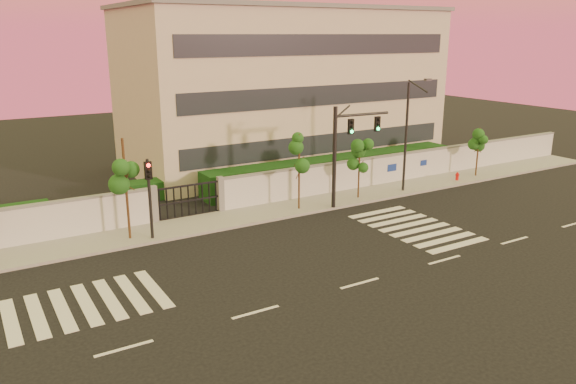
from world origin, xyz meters
TOP-DOWN VIEW (x-y plane):
  - ground at (0.00, 0.00)m, footprint 120.00×120.00m
  - sidewalk at (0.00, 10.50)m, footprint 60.00×3.00m
  - perimeter_wall at (0.10, 12.00)m, footprint 60.00×0.36m
  - hedge_row at (1.17, 14.74)m, footprint 41.00×4.25m
  - institutional_building at (9.00, 21.99)m, footprint 24.40×12.40m
  - road_markings at (-1.58, 3.76)m, footprint 57.00×7.62m
  - street_tree_c at (-6.92, 10.11)m, footprint 1.57×1.25m
  - street_tree_d at (3.18, 9.99)m, footprint 1.39×1.11m
  - street_tree_e at (7.68, 10.04)m, footprint 1.32×1.05m
  - street_tree_f at (18.66, 10.15)m, footprint 1.39×1.11m
  - traffic_signal_main at (5.86, 9.11)m, footprint 3.92×0.47m
  - traffic_signal_secondary at (-5.95, 9.50)m, footprint 0.33×0.33m
  - streetlight_east at (11.26, 9.66)m, footprint 0.45×1.83m
  - fire_hydrant at (16.44, 9.89)m, footprint 0.28×0.27m

SIDE VIEW (x-z plane):
  - ground at x=0.00m, z-range 0.00..0.00m
  - road_markings at x=-1.58m, z-range 0.00..0.02m
  - sidewalk at x=0.00m, z-range 0.00..0.15m
  - fire_hydrant at x=16.44m, z-range 0.00..0.72m
  - hedge_row at x=1.17m, z-range -0.08..1.72m
  - perimeter_wall at x=0.10m, z-range -0.03..2.17m
  - street_tree_f at x=18.66m, z-range 0.87..4.55m
  - traffic_signal_secondary at x=-5.95m, z-range 0.58..4.86m
  - street_tree_e at x=7.68m, z-range 0.90..4.70m
  - street_tree_d at x=3.18m, z-range 1.09..5.73m
  - street_tree_c at x=-6.92m, z-range 1.25..6.58m
  - traffic_signal_main at x=5.86m, z-range 0.82..7.02m
  - streetlight_east at x=11.26m, z-range 0.31..7.90m
  - institutional_building at x=9.00m, z-range 0.03..12.28m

